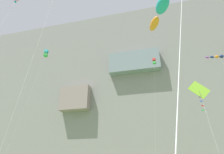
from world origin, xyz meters
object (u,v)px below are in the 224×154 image
kite_box_front_field (46,54)px  kite_windsock_far_left (217,57)px  kite_diamond_mid_left (199,91)px  kite_delta_high_left (15,8)px  kite_box_mid_center (154,62)px

kite_box_front_field → kite_windsock_far_left: size_ratio=1.14×
kite_windsock_far_left → kite_diamond_mid_left: bearing=-127.1°
kite_delta_high_left → kite_box_mid_center: kite_delta_high_left is taller
kite_windsock_far_left → kite_box_mid_center: (-10.86, 1.17, 1.26)m
kite_box_front_field → kite_windsock_far_left: kite_box_front_field is taller
kite_box_front_field → kite_box_mid_center: (20.60, 5.90, -1.45)m
kite_diamond_mid_left → kite_box_mid_center: size_ratio=0.60×
kite_box_mid_center → kite_diamond_mid_left: bearing=-61.6°
kite_diamond_mid_left → kite_delta_high_left: size_ratio=0.52×
kite_diamond_mid_left → kite_box_mid_center: kite_box_mid_center is taller
kite_windsock_far_left → kite_delta_high_left: bearing=-153.4°
kite_box_front_field → kite_windsock_far_left: 31.93m
kite_windsock_far_left → kite_box_mid_center: 10.99m
kite_box_front_field → kite_diamond_mid_left: (25.50, -3.16, -11.69)m
kite_box_front_field → kite_windsock_far_left: (31.46, 4.73, -2.71)m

